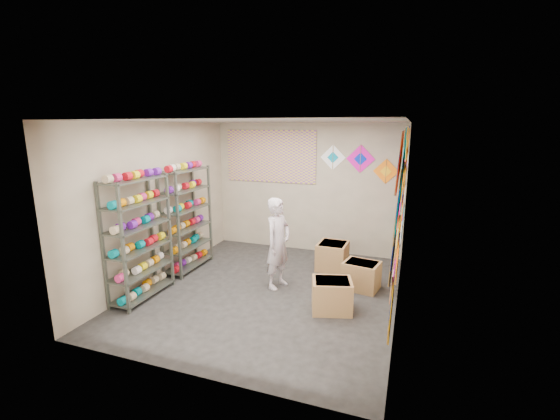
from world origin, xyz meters
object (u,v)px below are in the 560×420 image
at_px(shopkeeper, 278,243).
at_px(carton_b, 361,275).
at_px(shelf_rack_front, 139,239).
at_px(carton_c, 332,256).
at_px(carton_a, 332,295).
at_px(shelf_rack_back, 187,219).

relative_size(shopkeeper, carton_b, 2.71).
bearing_deg(shelf_rack_front, carton_c, 40.04).
bearing_deg(carton_c, carton_a, -77.11).
bearing_deg(shelf_rack_front, carton_a, 10.66).
xyz_separation_m(carton_b, carton_c, (-0.63, 0.70, 0.02)).
distance_m(shopkeeper, carton_c, 1.38).
bearing_deg(carton_b, carton_c, 142.44).
distance_m(shelf_rack_back, carton_a, 3.07).
distance_m(shelf_rack_back, shopkeeper, 1.89).
relative_size(carton_a, carton_b, 1.01).
bearing_deg(carton_b, carton_a, -97.74).
xyz_separation_m(shelf_rack_front, shopkeeper, (1.87, 1.08, -0.19)).
relative_size(shelf_rack_back, carton_b, 3.41).
height_order(shopkeeper, carton_b, shopkeeper).
xyz_separation_m(shelf_rack_front, carton_a, (2.89, 0.54, -0.72)).
xyz_separation_m(shelf_rack_back, carton_c, (2.57, 0.86, -0.70)).
distance_m(shopkeeper, carton_b, 1.47).
relative_size(shelf_rack_back, carton_a, 3.38).
bearing_deg(carton_c, carton_b, -46.74).
relative_size(carton_b, carton_c, 0.96).
height_order(carton_a, carton_b, carton_a).
xyz_separation_m(shelf_rack_back, carton_a, (2.89, -0.76, -0.72)).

